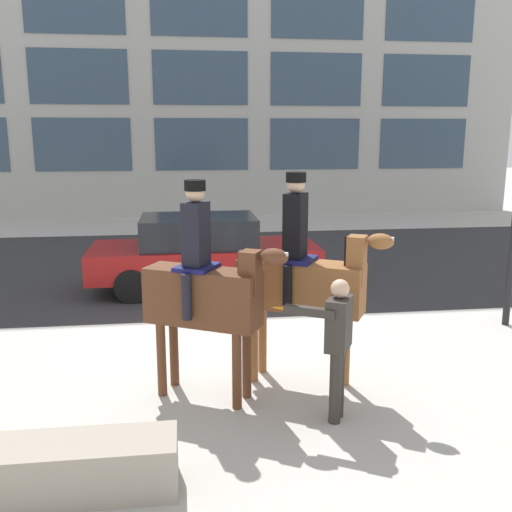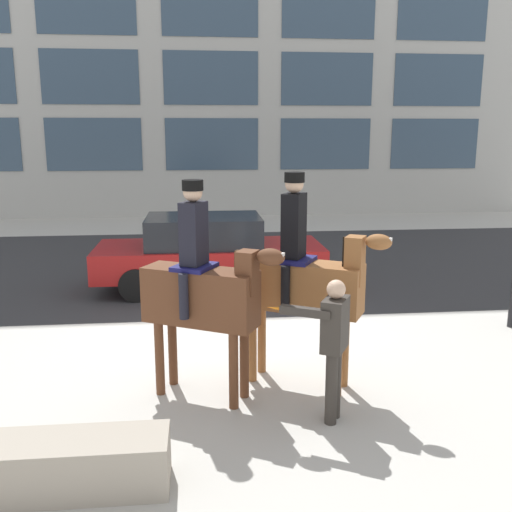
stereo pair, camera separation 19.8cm
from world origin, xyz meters
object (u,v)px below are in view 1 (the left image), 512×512
object	(u,v)px
street_car_near_lane	(203,252)
pedestrian_bystander	(337,339)
mounted_horse_lead	(205,291)
mounted_horse_companion	(303,279)
planter_ledge	(2,473)

from	to	relation	value
street_car_near_lane	pedestrian_bystander	bearing A→B (deg)	-77.77
mounted_horse_lead	street_car_near_lane	xyz separation A→B (m)	(0.16, 4.86, -0.55)
street_car_near_lane	mounted_horse_lead	bearing A→B (deg)	-91.84
mounted_horse_companion	pedestrian_bystander	size ratio (longest dim) A/B	1.66
planter_ledge	mounted_horse_companion	bearing A→B (deg)	32.84
street_car_near_lane	planter_ledge	distance (m)	6.91
mounted_horse_lead	street_car_near_lane	distance (m)	4.89
mounted_horse_lead	mounted_horse_companion	bearing A→B (deg)	38.22
mounted_horse_lead	planter_ledge	world-z (taller)	mounted_horse_lead
mounted_horse_lead	pedestrian_bystander	world-z (taller)	mounted_horse_lead
mounted_horse_lead	planter_ledge	size ratio (longest dim) A/B	0.86
mounted_horse_lead	planter_ledge	distance (m)	2.74
mounted_horse_companion	pedestrian_bystander	distance (m)	1.06
mounted_horse_companion	planter_ledge	distance (m)	3.77
pedestrian_bystander	planter_ledge	xyz separation A→B (m)	(-3.20, -0.99, -0.69)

